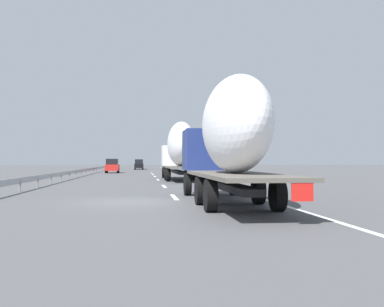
{
  "coord_description": "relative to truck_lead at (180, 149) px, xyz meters",
  "views": [
    {
      "loc": [
        -18.15,
        -0.28,
        1.62
      ],
      "look_at": [
        11.85,
        -3.74,
        2.13
      ],
      "focal_mm": 41.96,
      "sensor_mm": 36.0,
      "label": 1
    }
  ],
  "objects": [
    {
      "name": "lane_stripe_1",
      "position": [
        -8.95,
        1.8,
        -2.68
      ],
      "size": [
        3.2,
        0.2,
        0.01
      ],
      "primitive_type": "cube",
      "color": "white",
      "rests_on": "ground_plane"
    },
    {
      "name": "lane_stripe_3",
      "position": [
        9.61,
        1.8,
        -2.68
      ],
      "size": [
        3.2,
        0.2,
        0.01
      ],
      "primitive_type": "cube",
      "color": "white",
      "rests_on": "ground_plane"
    },
    {
      "name": "guardrail_median",
      "position": [
        23.31,
        9.6,
        -2.11
      ],
      "size": [
        94.0,
        0.1,
        0.76
      ],
      "color": "#9EA0A5",
      "rests_on": "ground_plane"
    },
    {
      "name": "tree_3",
      "position": [
        14.71,
        -8.23,
        1.36
      ],
      "size": [
        3.15,
        3.15,
        6.32
      ],
      "color": "#472D19",
      "rests_on": "ground_plane"
    },
    {
      "name": "road_sign",
      "position": [
        24.62,
        -3.1,
        -0.62
      ],
      "size": [
        0.1,
        0.9,
        2.98
      ],
      "color": "gray",
      "rests_on": "ground_plane"
    },
    {
      "name": "truck_lead",
      "position": [
        0.0,
        0.0,
        0.0
      ],
      "size": [
        13.31,
        2.55,
        4.85
      ],
      "color": "silver",
      "rests_on": "ground_plane"
    },
    {
      "name": "edge_line_right",
      "position": [
        25.31,
        -1.9,
        -2.68
      ],
      "size": [
        110.0,
        0.2,
        0.01
      ],
      "primitive_type": "cube",
      "color": "white",
      "rests_on": "ground_plane"
    },
    {
      "name": "lane_stripe_0",
      "position": [
        -17.69,
        1.8,
        -2.68
      ],
      "size": [
        3.2,
        0.2,
        0.01
      ],
      "primitive_type": "cube",
      "color": "white",
      "rests_on": "ground_plane"
    },
    {
      "name": "tree_2",
      "position": [
        58.58,
        -6.8,
        1.96
      ],
      "size": [
        3.39,
        3.39,
        7.51
      ],
      "color": "#472D19",
      "rests_on": "ground_plane"
    },
    {
      "name": "lane_stripe_5",
      "position": [
        23.08,
        1.8,
        -2.68
      ],
      "size": [
        3.2,
        0.2,
        0.01
      ],
      "primitive_type": "cube",
      "color": "white",
      "rests_on": "ground_plane"
    },
    {
      "name": "tree_0",
      "position": [
        42.32,
        -8.32,
        1.4
      ],
      "size": [
        3.26,
        3.26,
        6.29
      ],
      "color": "#472D19",
      "rests_on": "ground_plane"
    },
    {
      "name": "lane_stripe_4",
      "position": [
        17.0,
        1.8,
        -2.68
      ],
      "size": [
        3.2,
        0.2,
        0.01
      ],
      "primitive_type": "cube",
      "color": "white",
      "rests_on": "ground_plane"
    },
    {
      "name": "car_white_van",
      "position": [
        56.67,
        3.62,
        -1.7
      ],
      "size": [
        4.15,
        1.8,
        1.99
      ],
      "color": "white",
      "rests_on": "ground_plane"
    },
    {
      "name": "lane_stripe_2",
      "position": [
        1.26,
        1.8,
        -2.68
      ],
      "size": [
        3.2,
        0.2,
        0.01
      ],
      "primitive_type": "cube",
      "color": "white",
      "rests_on": "ground_plane"
    },
    {
      "name": "tree_1",
      "position": [
        62.07,
        -9.16,
        1.32
      ],
      "size": [
        3.04,
        3.04,
        6.13
      ],
      "color": "#472D19",
      "rests_on": "ground_plane"
    },
    {
      "name": "car_red_compact",
      "position": [
        24.29,
        7.13,
        -1.73
      ],
      "size": [
        4.03,
        1.79,
        1.93
      ],
      "color": "red",
      "rests_on": "ground_plane"
    },
    {
      "name": "ground_plane",
      "position": [
        20.31,
        3.6,
        -2.69
      ],
      "size": [
        260.0,
        260.0,
        0.0
      ],
      "primitive_type": "plane",
      "color": "#4C4C4F"
    },
    {
      "name": "car_black_suv",
      "position": [
        48.64,
        3.58,
        -1.71
      ],
      "size": [
        4.62,
        1.72,
        1.96
      ],
      "color": "black",
      "rests_on": "ground_plane"
    },
    {
      "name": "truck_trailing",
      "position": [
        -21.22,
        -0.0,
        -0.14
      ],
      "size": [
        12.76,
        2.55,
        4.61
      ],
      "color": "navy",
      "rests_on": "ground_plane"
    }
  ]
}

